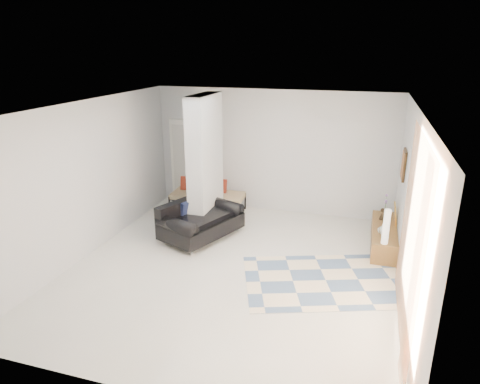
% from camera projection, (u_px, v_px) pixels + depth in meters
% --- Properties ---
extents(floor, '(6.00, 6.00, 0.00)m').
position_uv_depth(floor, '(233.00, 268.00, 7.48)').
color(floor, white).
rests_on(floor, ground).
extents(ceiling, '(6.00, 6.00, 0.00)m').
position_uv_depth(ceiling, '(232.00, 107.00, 6.57)').
color(ceiling, white).
rests_on(ceiling, wall_back).
extents(wall_back, '(6.00, 0.00, 6.00)m').
position_uv_depth(wall_back, '(273.00, 152.00, 9.74)').
color(wall_back, silver).
rests_on(wall_back, ground).
extents(wall_front, '(6.00, 0.00, 6.00)m').
position_uv_depth(wall_front, '(141.00, 285.00, 4.31)').
color(wall_front, silver).
rests_on(wall_front, ground).
extents(wall_left, '(0.00, 6.00, 6.00)m').
position_uv_depth(wall_left, '(89.00, 179.00, 7.78)').
color(wall_left, silver).
rests_on(wall_left, ground).
extents(wall_right, '(0.00, 6.00, 6.00)m').
position_uv_depth(wall_right, '(411.00, 211.00, 6.27)').
color(wall_right, silver).
rests_on(wall_right, ground).
extents(partition_column, '(0.35, 1.20, 2.80)m').
position_uv_depth(partition_column, '(205.00, 164.00, 8.78)').
color(partition_column, silver).
rests_on(partition_column, floor).
extents(hallway_door, '(0.85, 0.06, 2.04)m').
position_uv_depth(hallway_door, '(188.00, 162.00, 10.40)').
color(hallway_door, white).
rests_on(hallway_door, floor).
extents(curtain, '(0.00, 2.55, 2.55)m').
position_uv_depth(curtain, '(411.00, 239.00, 5.23)').
color(curtain, '#FF8E43').
rests_on(curtain, wall_right).
extents(wall_art, '(0.04, 0.45, 0.55)m').
position_uv_depth(wall_art, '(404.00, 165.00, 7.74)').
color(wall_art, '#35210E').
rests_on(wall_art, wall_right).
extents(media_console, '(0.45, 1.73, 0.80)m').
position_uv_depth(media_console, '(384.00, 236.00, 8.26)').
color(media_console, brown).
rests_on(media_console, floor).
extents(loveseat, '(1.49, 1.87, 0.76)m').
position_uv_depth(loveseat, '(199.00, 220.00, 8.64)').
color(loveseat, silver).
rests_on(loveseat, floor).
extents(daybed, '(1.72, 0.80, 0.77)m').
position_uv_depth(daybed, '(207.00, 194.00, 9.98)').
color(daybed, black).
rests_on(daybed, floor).
extents(area_rug, '(3.08, 2.54, 0.01)m').
position_uv_depth(area_rug, '(326.00, 280.00, 7.08)').
color(area_rug, beige).
rests_on(area_rug, floor).
extents(cylinder_lamp, '(0.12, 0.12, 0.63)m').
position_uv_depth(cylinder_lamp, '(386.00, 227.00, 7.42)').
color(cylinder_lamp, beige).
rests_on(cylinder_lamp, media_console).
extents(bronze_figurine, '(0.13, 0.13, 0.23)m').
position_uv_depth(bronze_figurine, '(382.00, 214.00, 8.52)').
color(bronze_figurine, black).
rests_on(bronze_figurine, media_console).
extents(vase, '(0.19, 0.19, 0.19)m').
position_uv_depth(vase, '(383.00, 229.00, 7.88)').
color(vase, silver).
rests_on(vase, media_console).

